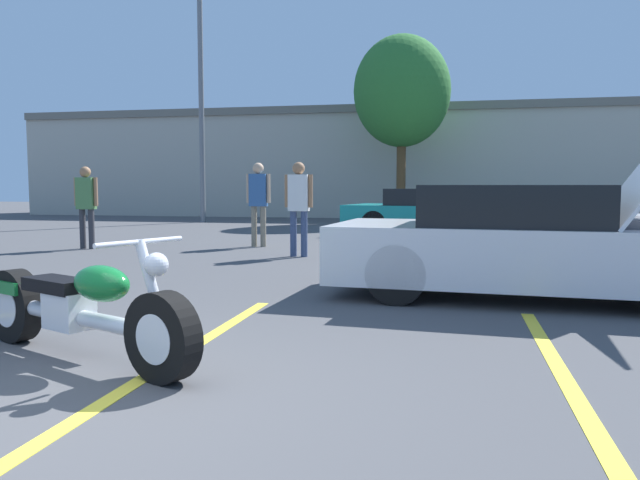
{
  "coord_description": "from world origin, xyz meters",
  "views": [
    {
      "loc": [
        2.15,
        -2.97,
        1.29
      ],
      "look_at": [
        0.99,
        2.51,
        0.8
      ],
      "focal_mm": 35.0,
      "sensor_mm": 36.0,
      "label": 1
    }
  ],
  "objects_px": {
    "spectator_midground": "(299,201)",
    "spectator_near_motorcycle": "(86,200)",
    "tree_background": "(402,92)",
    "spectator_by_show_car": "(258,197)",
    "show_car_hood_open": "(528,243)",
    "light_pole": "(203,90)",
    "parked_car_left_row": "(440,214)",
    "motorcycle": "(80,309)"
  },
  "relations": [
    {
      "from": "motorcycle",
      "to": "light_pole",
      "type": "bearing_deg",
      "value": 133.07
    },
    {
      "from": "motorcycle",
      "to": "tree_background",
      "type": "bearing_deg",
      "value": 110.69
    },
    {
      "from": "parked_car_left_row",
      "to": "light_pole",
      "type": "bearing_deg",
      "value": 163.68
    },
    {
      "from": "tree_background",
      "to": "show_car_hood_open",
      "type": "xyz_separation_m",
      "value": [
        2.62,
        -14.44,
        -3.86
      ]
    },
    {
      "from": "spectator_by_show_car",
      "to": "spectator_midground",
      "type": "xyz_separation_m",
      "value": [
        1.27,
        -1.62,
        -0.04
      ]
    },
    {
      "from": "motorcycle",
      "to": "spectator_midground",
      "type": "distance_m",
      "value": 6.87
    },
    {
      "from": "show_car_hood_open",
      "to": "spectator_near_motorcycle",
      "type": "xyz_separation_m",
      "value": [
        -8.12,
        3.94,
        0.36
      ]
    },
    {
      "from": "light_pole",
      "to": "spectator_by_show_car",
      "type": "height_order",
      "value": "light_pole"
    },
    {
      "from": "light_pole",
      "to": "parked_car_left_row",
      "type": "height_order",
      "value": "light_pole"
    },
    {
      "from": "tree_background",
      "to": "spectator_midground",
      "type": "height_order",
      "value": "tree_background"
    },
    {
      "from": "motorcycle",
      "to": "spectator_by_show_car",
      "type": "relative_size",
      "value": 1.31
    },
    {
      "from": "show_car_hood_open",
      "to": "spectator_near_motorcycle",
      "type": "relative_size",
      "value": 2.72
    },
    {
      "from": "motorcycle",
      "to": "spectator_by_show_car",
      "type": "bearing_deg",
      "value": 122.39
    },
    {
      "from": "show_car_hood_open",
      "to": "spectator_by_show_car",
      "type": "xyz_separation_m",
      "value": [
        -4.84,
        5.1,
        0.42
      ]
    },
    {
      "from": "show_car_hood_open",
      "to": "spectator_midground",
      "type": "distance_m",
      "value": 5.0
    },
    {
      "from": "tree_background",
      "to": "parked_car_left_row",
      "type": "xyz_separation_m",
      "value": [
        1.46,
        -6.06,
        -3.91
      ]
    },
    {
      "from": "light_pole",
      "to": "motorcycle",
      "type": "height_order",
      "value": "light_pole"
    },
    {
      "from": "spectator_near_motorcycle",
      "to": "parked_car_left_row",
      "type": "bearing_deg",
      "value": 32.52
    },
    {
      "from": "light_pole",
      "to": "spectator_by_show_car",
      "type": "relative_size",
      "value": 4.73
    },
    {
      "from": "light_pole",
      "to": "spectator_midground",
      "type": "height_order",
      "value": "light_pole"
    },
    {
      "from": "parked_car_left_row",
      "to": "tree_background",
      "type": "bearing_deg",
      "value": 117.18
    },
    {
      "from": "motorcycle",
      "to": "show_car_hood_open",
      "type": "distance_m",
      "value": 4.89
    },
    {
      "from": "tree_background",
      "to": "spectator_midground",
      "type": "distance_m",
      "value": 11.54
    },
    {
      "from": "light_pole",
      "to": "spectator_midground",
      "type": "relative_size",
      "value": 4.88
    },
    {
      "from": "spectator_near_motorcycle",
      "to": "spectator_midground",
      "type": "xyz_separation_m",
      "value": [
        4.55,
        -0.46,
        0.03
      ]
    },
    {
      "from": "show_car_hood_open",
      "to": "tree_background",
      "type": "bearing_deg",
      "value": 104.61
    },
    {
      "from": "parked_car_left_row",
      "to": "spectator_midground",
      "type": "relative_size",
      "value": 2.95
    },
    {
      "from": "light_pole",
      "to": "parked_car_left_row",
      "type": "xyz_separation_m",
      "value": [
        8.19,
        -4.71,
        -3.97
      ]
    },
    {
      "from": "light_pole",
      "to": "show_car_hood_open",
      "type": "height_order",
      "value": "light_pole"
    },
    {
      "from": "spectator_by_show_car",
      "to": "spectator_midground",
      "type": "relative_size",
      "value": 1.03
    },
    {
      "from": "tree_background",
      "to": "show_car_hood_open",
      "type": "relative_size",
      "value": 1.41
    },
    {
      "from": "motorcycle",
      "to": "spectator_near_motorcycle",
      "type": "xyz_separation_m",
      "value": [
        -4.58,
        7.3,
        0.61
      ]
    },
    {
      "from": "motorcycle",
      "to": "spectator_near_motorcycle",
      "type": "height_order",
      "value": "spectator_near_motorcycle"
    },
    {
      "from": "light_pole",
      "to": "spectator_midground",
      "type": "distance_m",
      "value": 11.75
    },
    {
      "from": "spectator_midground",
      "to": "light_pole",
      "type": "bearing_deg",
      "value": 120.99
    },
    {
      "from": "light_pole",
      "to": "motorcycle",
      "type": "bearing_deg",
      "value": -70.58
    },
    {
      "from": "spectator_near_motorcycle",
      "to": "show_car_hood_open",
      "type": "bearing_deg",
      "value": -25.87
    },
    {
      "from": "spectator_near_motorcycle",
      "to": "spectator_by_show_car",
      "type": "height_order",
      "value": "spectator_by_show_car"
    },
    {
      "from": "motorcycle",
      "to": "show_car_hood_open",
      "type": "relative_size",
      "value": 0.51
    },
    {
      "from": "spectator_midground",
      "to": "spectator_near_motorcycle",
      "type": "bearing_deg",
      "value": 174.27
    },
    {
      "from": "spectator_by_show_car",
      "to": "tree_background",
      "type": "bearing_deg",
      "value": 76.62
    },
    {
      "from": "tree_background",
      "to": "spectator_by_show_car",
      "type": "height_order",
      "value": "tree_background"
    }
  ]
}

